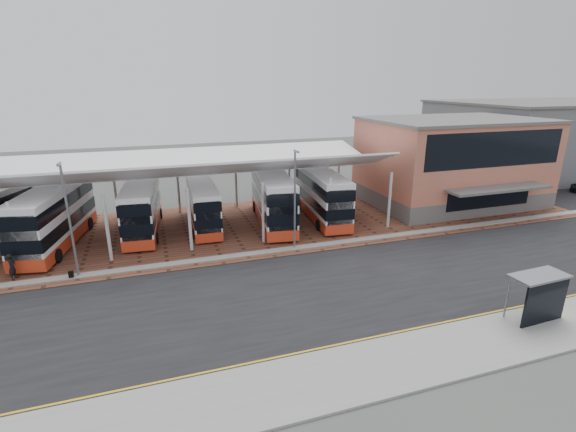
% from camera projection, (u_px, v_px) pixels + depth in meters
% --- Properties ---
extents(ground, '(140.00, 140.00, 0.00)m').
position_uv_depth(ground, '(298.00, 287.00, 27.68)').
color(ground, '#424540').
extents(road, '(120.00, 14.00, 0.02)m').
position_uv_depth(road, '(303.00, 294.00, 26.78)').
color(road, black).
rests_on(road, ground).
extents(forecourt, '(72.00, 16.00, 0.06)m').
position_uv_depth(forecourt, '(271.00, 223.00, 40.00)').
color(forecourt, brown).
rests_on(forecourt, ground).
extents(sidewalk, '(120.00, 4.00, 0.14)m').
position_uv_depth(sidewalk, '(362.00, 371.00, 19.54)').
color(sidewalk, gray).
rests_on(sidewalk, ground).
extents(north_kerb, '(120.00, 0.80, 0.14)m').
position_uv_depth(north_kerb, '(271.00, 251.00, 33.25)').
color(north_kerb, gray).
rests_on(north_kerb, ground).
extents(yellow_line_near, '(120.00, 0.12, 0.01)m').
position_uv_depth(yellow_line_near, '(344.00, 347.00, 21.36)').
color(yellow_line_near, gold).
rests_on(yellow_line_near, road).
extents(yellow_line_far, '(120.00, 0.12, 0.01)m').
position_uv_depth(yellow_line_far, '(341.00, 344.00, 21.63)').
color(yellow_line_far, gold).
rests_on(yellow_line_far, road).
extents(canopy, '(37.00, 11.63, 7.07)m').
position_uv_depth(canopy, '(180.00, 167.00, 36.65)').
color(canopy, silver).
rests_on(canopy, ground).
extents(terminal, '(18.40, 14.40, 9.25)m').
position_uv_depth(terminal, '(452.00, 161.00, 45.75)').
color(terminal, '#5B5855').
rests_on(terminal, ground).
extents(warehouse, '(30.50, 20.50, 10.25)m').
position_uv_depth(warehouse, '(546.00, 136.00, 62.24)').
color(warehouse, '#5A5D5F').
rests_on(warehouse, ground).
extents(lamp_west, '(0.16, 0.90, 8.07)m').
position_uv_depth(lamp_west, '(69.00, 217.00, 27.77)').
color(lamp_west, slate).
rests_on(lamp_west, ground).
extents(lamp_east, '(0.16, 0.90, 8.07)m').
position_uv_depth(lamp_east, '(295.00, 197.00, 32.60)').
color(lamp_east, slate).
rests_on(lamp_east, ground).
extents(bus_1, '(4.92, 12.07, 4.85)m').
position_uv_depth(bus_1, '(54.00, 217.00, 33.88)').
color(bus_1, white).
rests_on(bus_1, forecourt).
extents(bus_2, '(3.46, 11.13, 4.51)m').
position_uv_depth(bus_2, '(142.00, 207.00, 37.15)').
color(bus_2, white).
rests_on(bus_2, forecourt).
extents(bus_3, '(2.77, 10.03, 4.10)m').
position_uv_depth(bus_3, '(203.00, 205.00, 38.55)').
color(bus_3, white).
rests_on(bus_3, forecourt).
extents(bus_4, '(4.27, 12.00, 4.84)m').
position_uv_depth(bus_4, '(273.00, 198.00, 39.44)').
color(bus_4, white).
rests_on(bus_4, forecourt).
extents(bus_5, '(3.71, 11.56, 4.68)m').
position_uv_depth(bus_5, '(321.00, 195.00, 40.85)').
color(bus_5, white).
rests_on(bus_5, forecourt).
extents(pedestrian, '(0.53, 0.73, 1.85)m').
position_uv_depth(pedestrian, '(12.00, 267.00, 28.35)').
color(pedestrian, black).
rests_on(pedestrian, forecourt).
extents(suitcase, '(0.31, 0.22, 0.54)m').
position_uv_depth(suitcase, '(71.00, 275.00, 28.64)').
color(suitcase, black).
rests_on(suitcase, forecourt).
extents(bus_shelter, '(3.39, 1.67, 2.66)m').
position_uv_depth(bus_shelter, '(545.00, 293.00, 23.20)').
color(bus_shelter, black).
rests_on(bus_shelter, sidewalk).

